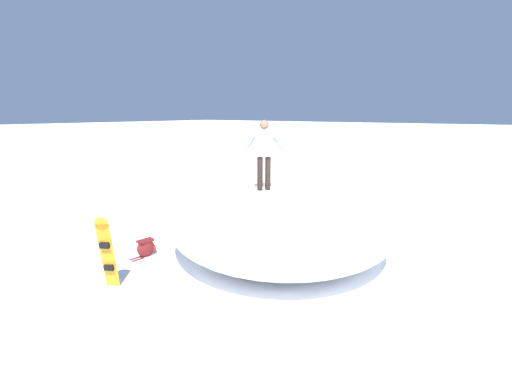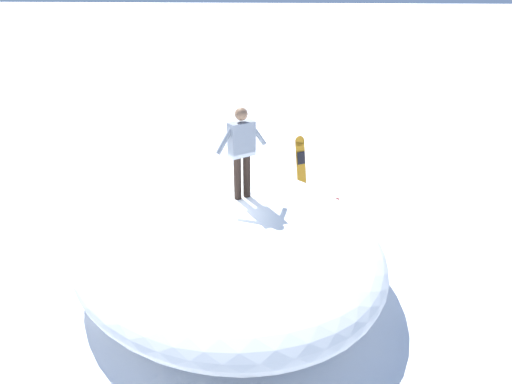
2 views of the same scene
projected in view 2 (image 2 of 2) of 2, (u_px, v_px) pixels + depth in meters
ground at (196, 278)px, 8.52m from camera, size 240.00×240.00×0.00m
snow_mound at (225, 240)px, 8.33m from camera, size 8.43×8.63×1.58m
snowboarder_standing at (242, 147)px, 7.78m from camera, size 0.89×0.70×1.74m
snowboard_primary_upright at (301, 163)px, 11.79m from camera, size 0.40×0.40×1.56m
backpack_near at (334, 209)px, 10.62m from camera, size 0.28×0.70×0.45m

